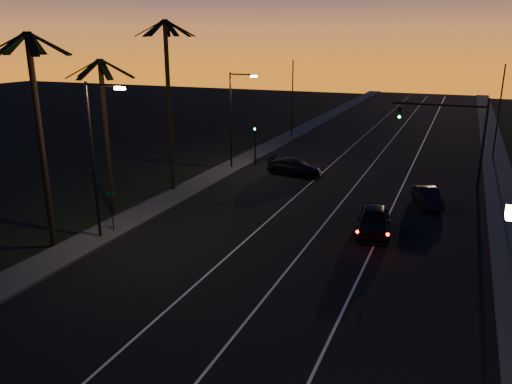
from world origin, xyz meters
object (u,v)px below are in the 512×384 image
at_px(signal_mast, 452,125).
at_px(right_car, 427,197).
at_px(cross_car, 294,167).
at_px(lead_car, 374,220).

xyz_separation_m(signal_mast, right_car, (-0.97, -6.44, -4.13)).
bearing_deg(cross_car, lead_car, -52.11).
bearing_deg(lead_car, cross_car, 127.89).
distance_m(right_car, cross_car, 12.10).
relative_size(signal_mast, right_car, 1.73).
bearing_deg(right_car, lead_car, -111.33).
height_order(lead_car, cross_car, lead_car).
distance_m(lead_car, right_car, 7.10).
xyz_separation_m(signal_mast, lead_car, (-3.56, -13.05, -3.97)).
distance_m(signal_mast, right_car, 7.71).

